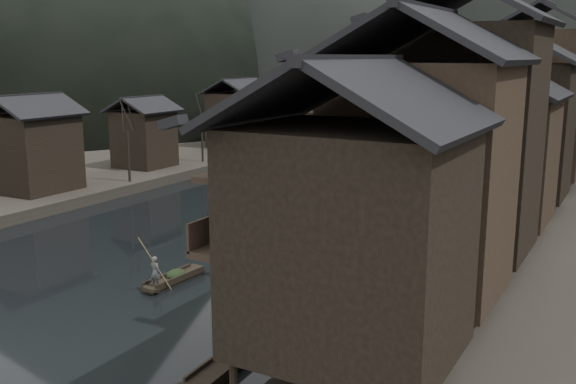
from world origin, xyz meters
The scene contains 12 objects.
water centered at (0.00, 0.00, 0.00)m, with size 300.00×300.00×0.00m, color black.
left_bank centered at (-35.00, 40.00, 0.60)m, with size 40.00×200.00×1.20m, color #2D2823.
stilt_houses centered at (17.28, 19.07, 8.91)m, with size 9.00×67.60×16.81m.
left_houses centered at (-20.50, 20.12, 5.66)m, with size 8.10×53.20×8.73m.
bare_trees centered at (-17.00, 21.43, 6.52)m, with size 3.86×72.62×7.72m.
moored_sampans centered at (11.98, 15.76, 0.20)m, with size 2.70×49.65×0.47m.
midriver_boats centered at (-5.39, 45.37, 0.20)m, with size 4.52×17.35×0.45m.
stone_bridge centered at (0.00, 72.00, 5.11)m, with size 40.00×6.00×9.00m.
hero_sampan centered at (3.21, -0.23, 0.20)m, with size 1.16×4.61×0.43m.
cargo_heap centered at (3.20, -0.02, 0.73)m, with size 1.01×1.32×0.60m, color black.
boatman centered at (3.29, -1.83, 1.31)m, with size 0.64×0.42×1.76m, color #555557.
bamboo_pole centered at (3.49, -1.83, 4.06)m, with size 0.06×0.06×4.19m, color #8C7A51.
Camera 1 is at (25.51, -26.66, 12.38)m, focal length 40.00 mm.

